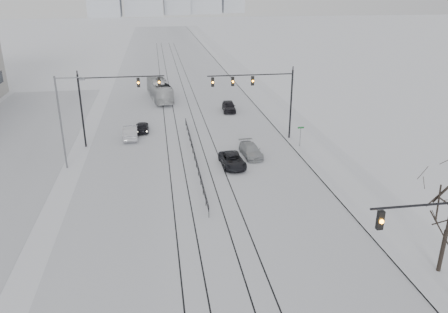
# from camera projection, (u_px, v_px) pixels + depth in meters

# --- Properties ---
(road) EXTENTS (22.00, 260.00, 0.02)m
(road) POSITION_uv_depth(u_px,v_px,m) (178.00, 94.00, 72.08)
(road) COLOR silver
(road) RESTS_ON ground
(sidewalk_east) EXTENTS (5.00, 260.00, 0.16)m
(sidewalk_east) POSITION_uv_depth(u_px,v_px,m) (257.00, 90.00, 74.01)
(sidewalk_east) COLOR white
(sidewalk_east) RESTS_ON ground
(curb) EXTENTS (0.10, 260.00, 0.12)m
(curb) POSITION_uv_depth(u_px,v_px,m) (243.00, 91.00, 73.66)
(curb) COLOR gray
(curb) RESTS_ON ground
(parking_strip) EXTENTS (14.00, 60.00, 0.03)m
(parking_strip) POSITION_uv_depth(u_px,v_px,m) (2.00, 154.00, 46.19)
(parking_strip) COLOR silver
(parking_strip) RESTS_ON ground
(tram_rails) EXTENTS (5.30, 180.00, 0.01)m
(tram_rails) POSITION_uv_depth(u_px,v_px,m) (187.00, 130.00, 53.68)
(tram_rails) COLOR black
(tram_rails) RESTS_ON ground
(traffic_mast_near) EXTENTS (6.10, 0.37, 7.00)m
(traffic_mast_near) POSITION_uv_depth(u_px,v_px,m) (446.00, 238.00, 22.30)
(traffic_mast_near) COLOR black
(traffic_mast_near) RESTS_ON ground
(traffic_mast_ne) EXTENTS (9.60, 0.37, 8.00)m
(traffic_mast_ne) POSITION_uv_depth(u_px,v_px,m) (263.00, 91.00, 48.16)
(traffic_mast_ne) COLOR black
(traffic_mast_ne) RESTS_ON ground
(traffic_mast_nw) EXTENTS (9.10, 0.37, 8.00)m
(traffic_mast_nw) POSITION_uv_depth(u_px,v_px,m) (109.00, 96.00, 46.74)
(traffic_mast_nw) COLOR black
(traffic_mast_nw) RESTS_ON ground
(street_light_west) EXTENTS (2.73, 0.25, 9.00)m
(street_light_west) POSITION_uv_depth(u_px,v_px,m) (63.00, 116.00, 40.83)
(street_light_west) COLOR #595B60
(street_light_west) RESTS_ON ground
(median_fence) EXTENTS (0.06, 24.00, 1.00)m
(median_fence) POSITION_uv_depth(u_px,v_px,m) (194.00, 156.00, 44.30)
(median_fence) COLOR black
(median_fence) RESTS_ON ground
(street_sign) EXTENTS (0.70, 0.06, 2.40)m
(street_sign) POSITION_uv_depth(u_px,v_px,m) (300.00, 134.00, 47.45)
(street_sign) COLOR #595B60
(street_sign) RESTS_ON ground
(sedan_sb_inner) EXTENTS (1.51, 3.70, 1.26)m
(sedan_sb_inner) POSITION_uv_depth(u_px,v_px,m) (142.00, 127.00, 53.03)
(sedan_sb_inner) COLOR black
(sedan_sb_inner) RESTS_ON ground
(sedan_sb_outer) EXTENTS (1.72, 4.71, 1.54)m
(sedan_sb_outer) POSITION_uv_depth(u_px,v_px,m) (130.00, 132.00, 50.68)
(sedan_sb_outer) COLOR #B5B7BE
(sedan_sb_outer) RESTS_ON ground
(sedan_nb_front) EXTENTS (2.38, 4.63, 1.25)m
(sedan_nb_front) POSITION_uv_depth(u_px,v_px,m) (232.00, 160.00, 42.80)
(sedan_nb_front) COLOR black
(sedan_nb_front) RESTS_ON ground
(sedan_nb_right) EXTENTS (2.11, 4.49, 1.27)m
(sedan_nb_right) POSITION_uv_depth(u_px,v_px,m) (251.00, 150.00, 45.39)
(sedan_nb_right) COLOR #A4A8AB
(sedan_nb_right) RESTS_ON ground
(sedan_nb_far) EXTENTS (2.03, 4.43, 1.47)m
(sedan_nb_far) POSITION_uv_depth(u_px,v_px,m) (229.00, 106.00, 61.63)
(sedan_nb_far) COLOR black
(sedan_nb_far) RESTS_ON ground
(box_truck) EXTENTS (4.00, 11.11, 3.03)m
(box_truck) POSITION_uv_depth(u_px,v_px,m) (160.00, 90.00, 67.80)
(box_truck) COLOR #B2B5B6
(box_truck) RESTS_ON ground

